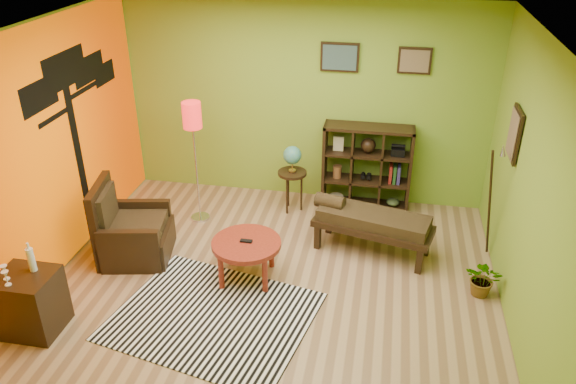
% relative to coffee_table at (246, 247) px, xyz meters
% --- Properties ---
extents(ground, '(5.00, 5.00, 0.00)m').
position_rel_coffee_table_xyz_m(ground, '(0.31, -0.09, -0.41)').
color(ground, tan).
rests_on(ground, ground).
extents(room_shell, '(5.04, 4.54, 2.82)m').
position_rel_coffee_table_xyz_m(room_shell, '(0.22, -0.08, 1.39)').
color(room_shell, olive).
rests_on(room_shell, ground).
extents(zebra_rug, '(2.26, 1.98, 0.01)m').
position_rel_coffee_table_xyz_m(zebra_rug, '(-0.18, -0.74, -0.41)').
color(zebra_rug, white).
rests_on(zebra_rug, ground).
extents(coffee_table, '(0.78, 0.78, 0.50)m').
position_rel_coffee_table_xyz_m(coffee_table, '(0.00, 0.00, 0.00)').
color(coffee_table, maroon).
rests_on(coffee_table, ground).
extents(armchair, '(0.93, 0.93, 0.97)m').
position_rel_coffee_table_xyz_m(armchair, '(-1.48, 0.18, -0.12)').
color(armchair, black).
rests_on(armchair, ground).
extents(side_cabinet, '(0.55, 0.50, 0.97)m').
position_rel_coffee_table_xyz_m(side_cabinet, '(-1.89, -1.24, -0.08)').
color(side_cabinet, black).
rests_on(side_cabinet, ground).
extents(floor_lamp, '(0.25, 0.25, 1.65)m').
position_rel_coffee_table_xyz_m(floor_lamp, '(-0.96, 1.18, 0.92)').
color(floor_lamp, silver).
rests_on(floor_lamp, ground).
extents(globe_table, '(0.39, 0.39, 0.96)m').
position_rel_coffee_table_xyz_m(globe_table, '(0.23, 1.64, 0.31)').
color(globe_table, black).
rests_on(globe_table, ground).
extents(cube_shelf, '(1.20, 0.35, 1.20)m').
position_rel_coffee_table_xyz_m(cube_shelf, '(1.22, 1.94, 0.19)').
color(cube_shelf, black).
rests_on(cube_shelf, ground).
extents(bench, '(1.51, 0.84, 0.66)m').
position_rel_coffee_table_xyz_m(bench, '(1.33, 0.81, 0.01)').
color(bench, black).
rests_on(bench, ground).
extents(potted_plant, '(0.49, 0.52, 0.33)m').
position_rel_coffee_table_xyz_m(potted_plant, '(2.61, 0.16, -0.25)').
color(potted_plant, '#26661E').
rests_on(potted_plant, ground).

